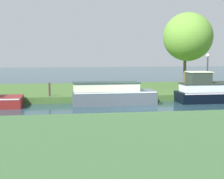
{
  "coord_description": "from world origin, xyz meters",
  "views": [
    {
      "loc": [
        -4.73,
        -18.97,
        3.04
      ],
      "look_at": [
        -1.55,
        1.2,
        0.9
      ],
      "focal_mm": 54.83,
      "sensor_mm": 36.0,
      "label": 1
    }
  ],
  "objects": [
    {
      "name": "slate_cruiser",
      "position": [
        -1.55,
        1.2,
        0.61
      ],
      "size": [
        4.96,
        1.75,
        1.35
      ],
      "color": "#4A535B",
      "rests_on": "ground_plane"
    },
    {
      "name": "riverbank_far",
      "position": [
        0.0,
        7.0,
        0.2
      ],
      "size": [
        72.0,
        10.0,
        0.4
      ],
      "primitive_type": "cube",
      "color": "#3E602B",
      "rests_on": "ground_plane"
    },
    {
      "name": "riverbank_near",
      "position": [
        0.0,
        -9.0,
        0.2
      ],
      "size": [
        72.0,
        10.0,
        0.4
      ],
      "primitive_type": "cube",
      "color": "#395D34",
      "rests_on": "ground_plane"
    },
    {
      "name": "ground_plane",
      "position": [
        0.0,
        0.0,
        0.0
      ],
      "size": [
        120.0,
        120.0,
        0.0
      ],
      "primitive_type": "plane",
      "color": "#213B46"
    },
    {
      "name": "lamp_post",
      "position": [
        5.4,
        3.19,
        2.08
      ],
      "size": [
        0.24,
        0.24,
        2.64
      ],
      "color": "#333338",
      "rests_on": "riverbank_far"
    },
    {
      "name": "mooring_post_far",
      "position": [
        -5.29,
        2.51,
        0.83
      ],
      "size": [
        0.13,
        0.13,
        0.85
      ],
      "primitive_type": "cylinder",
      "color": "#43302F",
      "rests_on": "riverbank_far"
    },
    {
      "name": "willow_tree_left",
      "position": [
        5.84,
        8.07,
        4.42
      ],
      "size": [
        4.01,
        4.42,
        6.01
      ],
      "color": "brown",
      "rests_on": "riverbank_far"
    },
    {
      "name": "mooring_post_near",
      "position": [
        -1.14,
        2.51,
        0.77
      ],
      "size": [
        0.13,
        0.13,
        0.74
      ],
      "primitive_type": "cylinder",
      "color": "#483A23",
      "rests_on": "riverbank_far"
    }
  ]
}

